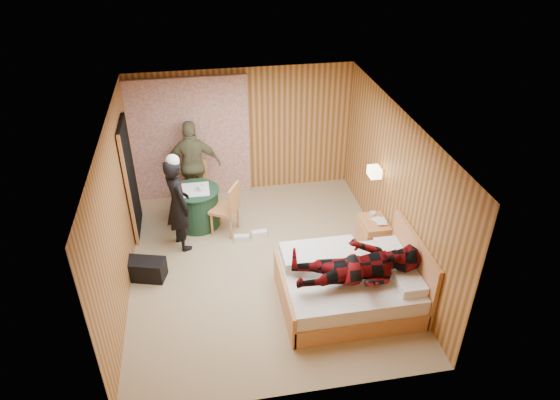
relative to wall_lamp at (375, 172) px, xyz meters
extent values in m
cube|color=tan|center=(-1.92, -0.45, -1.30)|extent=(4.20, 5.00, 0.01)
cube|color=silver|center=(-1.92, -0.45, 1.20)|extent=(4.20, 5.00, 0.01)
cube|color=#C57D4B|center=(-1.92, 2.05, -0.05)|extent=(4.20, 0.02, 2.50)
cube|color=#C57D4B|center=(-4.02, -0.45, -0.05)|extent=(0.02, 5.00, 2.50)
cube|color=#C57D4B|center=(0.18, -0.45, -0.05)|extent=(0.02, 5.00, 2.50)
cube|color=beige|center=(-2.92, 1.98, -0.10)|extent=(2.20, 0.08, 2.40)
cube|color=black|center=(-3.98, 0.95, -0.28)|extent=(0.06, 0.90, 2.05)
cylinder|color=gold|center=(0.08, 0.00, 0.00)|extent=(0.18, 0.04, 0.04)
cube|color=#FAE8AF|center=(0.00, 0.00, 0.00)|extent=(0.18, 0.24, 0.16)
cube|color=#E18E5C|center=(-0.82, -1.52, -1.16)|extent=(1.90, 1.52, 0.28)
cube|color=white|center=(-0.82, -1.52, -0.90)|extent=(1.84, 1.46, 0.24)
cube|color=#E18E5C|center=(-1.77, -1.52, -1.03)|extent=(0.06, 1.52, 0.53)
cube|color=#E18E5C|center=(0.14, -1.52, -0.78)|extent=(0.06, 1.52, 1.04)
cube|color=white|center=(-0.08, -1.88, -0.71)|extent=(0.36, 0.52, 0.13)
cube|color=white|center=(-0.08, -1.16, -0.71)|extent=(0.36, 0.52, 0.13)
cube|color=white|center=(-1.16, -1.09, -0.69)|extent=(1.14, 0.57, 0.17)
cube|color=#E18E5C|center=(-0.04, -0.35, -1.02)|extent=(0.41, 0.57, 0.57)
cube|color=#E18E5C|center=(-0.04, -0.35, -0.83)|extent=(0.44, 0.59, 0.03)
cylinder|color=#1E422A|center=(-2.92, 0.90, -0.95)|extent=(0.78, 0.78, 0.71)
cylinder|color=#1E422A|center=(-2.92, 0.90, -0.59)|extent=(0.84, 0.84, 0.03)
cube|color=white|center=(-2.92, 0.90, -0.56)|extent=(0.49, 0.49, 0.01)
cube|color=#E18E5C|center=(-2.92, 1.48, -0.85)|extent=(0.50, 0.50, 0.05)
cube|color=#E18E5C|center=(-2.88, 1.67, -0.60)|extent=(0.42, 0.13, 0.46)
cylinder|color=#E18E5C|center=(-3.12, 1.36, -1.08)|extent=(0.04, 0.04, 0.43)
cylinder|color=#E18E5C|center=(-2.71, 1.61, -1.08)|extent=(0.04, 0.04, 0.43)
cube|color=#E18E5C|center=(-2.45, 0.59, -0.83)|extent=(0.59, 0.59, 0.05)
cube|color=#E18E5C|center=(-2.27, 0.50, -0.57)|extent=(0.24, 0.41, 0.48)
cylinder|color=#E18E5C|center=(-2.53, 0.83, -1.08)|extent=(0.04, 0.04, 0.45)
cylinder|color=#E18E5C|center=(-2.37, 0.36, -1.08)|extent=(0.04, 0.04, 0.45)
cube|color=black|center=(-3.77, -0.45, -1.13)|extent=(0.66, 0.47, 0.34)
cube|color=white|center=(-2.20, 0.25, -1.24)|extent=(0.27, 0.14, 0.11)
cube|color=white|center=(-1.88, 0.32, -1.24)|extent=(0.28, 0.13, 0.12)
imported|color=black|center=(-3.21, 0.31, -0.47)|extent=(0.61, 0.71, 1.65)
imported|color=#6A6846|center=(-2.92, 1.60, -0.44)|extent=(1.03, 0.46, 1.72)
imported|color=#62090C|center=(-0.77, -1.72, -0.35)|extent=(0.86, 0.67, 1.77)
imported|color=white|center=(-0.04, -0.40, -0.72)|extent=(0.26, 0.28, 0.02)
imported|color=white|center=(-0.04, -0.40, -0.70)|extent=(0.19, 0.24, 0.02)
imported|color=white|center=(-0.04, -0.22, -0.68)|extent=(0.11, 0.11, 0.09)
imported|color=white|center=(-2.82, 0.85, -0.51)|extent=(0.13, 0.13, 0.10)
camera|label=1|loc=(-2.75, -6.75, 3.91)|focal=32.00mm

